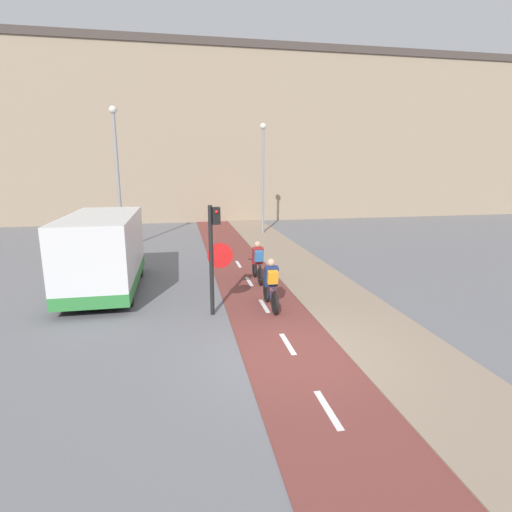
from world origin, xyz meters
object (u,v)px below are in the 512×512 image
at_px(street_lamp_sidewalk, 263,167).
at_px(van, 103,254).
at_px(cyclist_far, 258,262).
at_px(cyclist_near, 271,285).
at_px(traffic_light_pole, 214,248).
at_px(street_lamp_far, 117,163).

xyz_separation_m(street_lamp_sidewalk, van, (-7.15, -9.72, -2.64)).
distance_m(street_lamp_sidewalk, cyclist_far, 10.37).
distance_m(cyclist_near, cyclist_far, 2.68).
bearing_deg(cyclist_far, traffic_light_pole, -121.05).
xyz_separation_m(traffic_light_pole, street_lamp_far, (-3.58, 9.55, 2.18)).
bearing_deg(cyclist_near, cyclist_far, 86.84).
xyz_separation_m(traffic_light_pole, cyclist_near, (1.56, 0.16, -1.13)).
bearing_deg(street_lamp_far, cyclist_near, -61.31).
xyz_separation_m(street_lamp_sidewalk, cyclist_far, (-2.20, -9.64, -3.15)).
distance_m(traffic_light_pole, cyclist_near, 1.93).
relative_size(traffic_light_pole, street_lamp_far, 0.45).
height_order(street_lamp_far, street_lamp_sidewalk, street_lamp_far).
bearing_deg(traffic_light_pole, van, 139.83).
xyz_separation_m(traffic_light_pole, street_lamp_sidewalk, (3.90, 12.46, 2.01)).
relative_size(street_lamp_far, cyclist_near, 3.95).
height_order(traffic_light_pole, street_lamp_far, street_lamp_far).
distance_m(street_lamp_far, street_lamp_sidewalk, 8.03).
height_order(street_lamp_sidewalk, cyclist_far, street_lamp_sidewalk).
bearing_deg(cyclist_near, street_lamp_sidewalk, 79.22).
relative_size(traffic_light_pole, van, 0.60).
bearing_deg(street_lamp_sidewalk, van, -126.32).
bearing_deg(street_lamp_far, street_lamp_sidewalk, 21.29).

